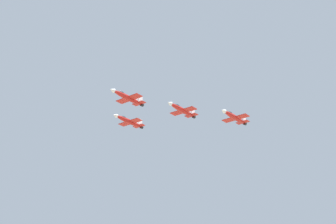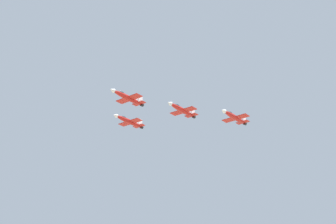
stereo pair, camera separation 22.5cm
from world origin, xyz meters
name	(u,v)px [view 1 (the left image)]	position (x,y,z in m)	size (l,w,h in m)	color
jet_lead	(128,98)	(5.53, -27.54, 132.71)	(18.98, 11.65, 3.99)	red
jet_left_wingman	(182,110)	(21.50, -42.93, 129.41)	(18.50, 11.30, 3.89)	red
jet_right_wingman	(129,121)	(23.28, -14.25, 131.73)	(18.83, 11.54, 3.96)	red
jet_left_outer	(235,117)	(37.48, -58.31, 128.28)	(18.80, 11.54, 3.95)	red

